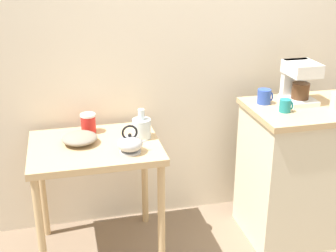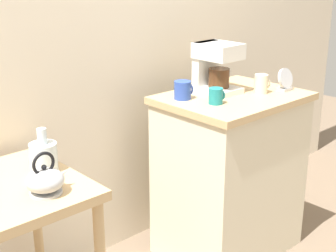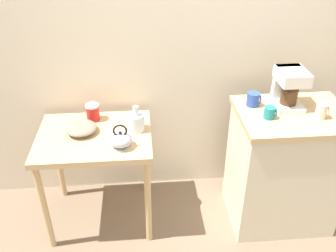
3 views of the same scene
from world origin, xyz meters
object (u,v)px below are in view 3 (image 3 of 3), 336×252
at_px(teakettle, 121,140).
at_px(mug_blue, 253,99).
at_px(glass_carafe_vase, 136,122).
at_px(mug_small_cream, 322,111).
at_px(coffee_maker, 289,86).
at_px(mug_dark_teal, 270,113).
at_px(canister_enamel, 93,112).
at_px(bowl_stoneware, 81,128).

distance_m(teakettle, mug_blue, 0.92).
height_order(glass_carafe_vase, mug_small_cream, mug_small_cream).
xyz_separation_m(teakettle, coffee_maker, (1.11, 0.17, 0.25)).
relative_size(glass_carafe_vase, mug_dark_teal, 2.34).
bearing_deg(teakettle, canister_enamel, 120.41).
height_order(teakettle, mug_small_cream, mug_small_cream).
relative_size(teakettle, mug_small_cream, 1.76).
distance_m(canister_enamel, mug_dark_teal, 1.21).
bearing_deg(coffee_maker, mug_small_cream, -49.48).
bearing_deg(bowl_stoneware, teakettle, -34.63).
distance_m(glass_carafe_vase, coffee_maker, 1.04).
distance_m(glass_carafe_vase, canister_enamel, 0.35).
distance_m(canister_enamel, coffee_maker, 1.35).
height_order(glass_carafe_vase, coffee_maker, coffee_maker).
bearing_deg(coffee_maker, canister_enamel, 172.23).
bearing_deg(mug_dark_teal, mug_small_cream, -4.29).
bearing_deg(mug_blue, bowl_stoneware, 179.76).
height_order(teakettle, canister_enamel, teakettle).
height_order(canister_enamel, mug_dark_teal, mug_dark_teal).
bearing_deg(mug_dark_teal, teakettle, -179.28).
height_order(canister_enamel, mug_small_cream, mug_small_cream).
relative_size(canister_enamel, coffee_maker, 0.47).
xyz_separation_m(bowl_stoneware, mug_small_cream, (1.54, -0.20, 0.17)).
height_order(coffee_maker, mug_blue, coffee_maker).
bearing_deg(glass_carafe_vase, coffee_maker, -0.89).
distance_m(canister_enamel, mug_blue, 1.11).
distance_m(teakettle, canister_enamel, 0.41).
distance_m(bowl_stoneware, mug_small_cream, 1.56).
xyz_separation_m(bowl_stoneware, teakettle, (0.27, -0.19, 0.02)).
bearing_deg(canister_enamel, coffee_maker, -7.77).
bearing_deg(glass_carafe_vase, bowl_stoneware, -179.68).
bearing_deg(mug_dark_teal, canister_enamel, 163.44).
relative_size(glass_carafe_vase, coffee_maker, 0.71).
bearing_deg(glass_carafe_vase, mug_small_cream, -9.83).
xyz_separation_m(bowl_stoneware, glass_carafe_vase, (0.37, 0.00, 0.03)).
height_order(bowl_stoneware, glass_carafe_vase, glass_carafe_vase).
bearing_deg(bowl_stoneware, mug_blue, -0.24).
bearing_deg(teakettle, mug_small_cream, -0.57).
height_order(mug_small_cream, mug_dark_teal, mug_small_cream).
distance_m(teakettle, mug_dark_teal, 0.95).
bearing_deg(coffee_maker, teakettle, -171.06).
bearing_deg(mug_small_cream, teakettle, 179.43).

